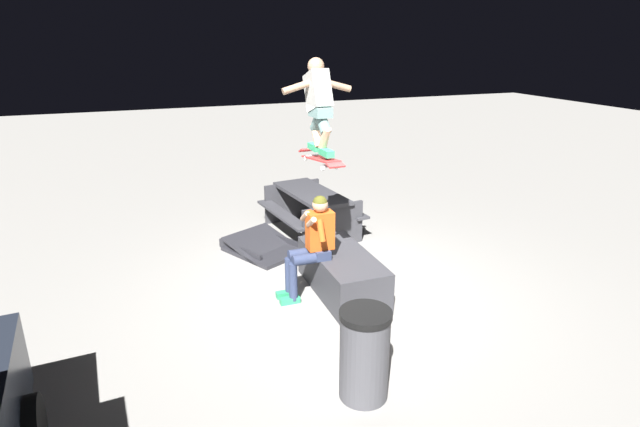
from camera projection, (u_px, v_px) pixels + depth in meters
ground_plane at (343, 292)px, 6.94m from camera, size 40.00×40.00×0.00m
ledge_box_main at (342, 273)px, 6.86m from camera, size 1.62×0.73×0.55m
person_sitting_on_ledge at (312, 241)px, 6.58m from camera, size 0.59×0.75×1.39m
skateboard at (320, 159)px, 6.28m from camera, size 1.03×0.23×0.13m
skater_airborne at (319, 102)px, 6.11m from camera, size 0.62×0.89×1.12m
kicker_ramp at (266, 248)px, 8.23m from camera, size 1.43×1.34×0.31m
picnic_table_back at (311, 205)px, 8.89m from camera, size 1.86×1.55×0.75m
trash_bin at (364, 354)px, 4.79m from camera, size 0.49×0.49×0.91m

